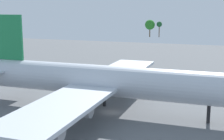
# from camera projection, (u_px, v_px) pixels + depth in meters

# --- Properties ---
(ground_plane) EXTENTS (273.49, 273.49, 0.00)m
(ground_plane) POSITION_uv_depth(u_px,v_px,m) (112.00, 112.00, 70.56)
(ground_plane) COLOR slate
(cargo_airplane) EXTENTS (68.37, 63.39, 20.59)m
(cargo_airplane) POSITION_uv_depth(u_px,v_px,m) (111.00, 82.00, 69.38)
(cargo_airplane) COLOR silver
(cargo_airplane) RESTS_ON ground_plane
(baggage_tug) EXTENTS (4.66, 2.61, 2.32)m
(baggage_tug) POSITION_uv_depth(u_px,v_px,m) (131.00, 69.00, 113.64)
(baggage_tug) COLOR silver
(baggage_tug) RESTS_ON ground_plane
(tree_line_backdrop) EXTENTS (82.11, 7.40, 15.09)m
(tree_line_backdrop) POSITION_uv_depth(u_px,v_px,m) (221.00, 24.00, 227.34)
(tree_line_backdrop) COLOR #51381E
(tree_line_backdrop) RESTS_ON ground_plane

